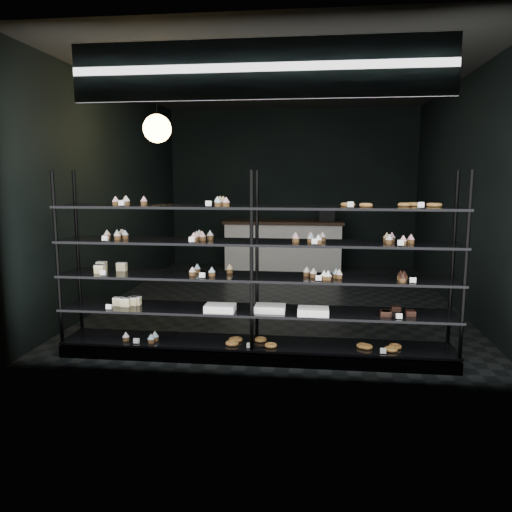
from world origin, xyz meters
name	(u,v)px	position (x,y,z in m)	size (l,w,h in m)	color
room	(281,194)	(0.00, 0.00, 1.60)	(5.01, 6.01, 3.20)	black
display_shelf	(252,298)	(-0.12, -2.45, 0.63)	(4.00, 0.50, 1.91)	black
signage	(258,69)	(0.00, -2.93, 2.75)	(3.30, 0.05, 0.50)	#0B1C39
pendant_lamp	(157,128)	(-1.52, -1.02, 2.45)	(0.35, 0.35, 0.91)	black
service_counter	(284,245)	(-0.11, 2.50, 0.50)	(2.36, 0.65, 1.23)	silver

